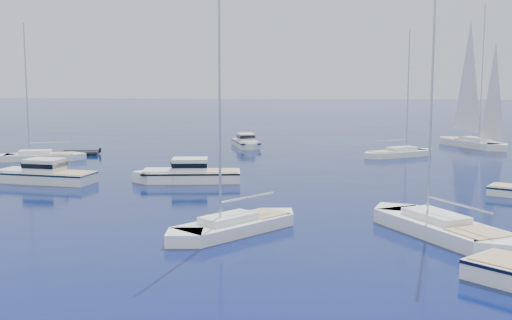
{
  "coord_description": "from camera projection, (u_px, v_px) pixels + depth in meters",
  "views": [
    {
      "loc": [
        3.81,
        -26.29,
        9.15
      ],
      "look_at": [
        0.23,
        25.25,
        2.2
      ],
      "focal_mm": 45.91,
      "sensor_mm": 36.0,
      "label": 1
    }
  ],
  "objects": [
    {
      "name": "motor_cruiser_horizon",
      "position": [
        246.0,
        147.0,
        80.68
      ],
      "size": [
        4.61,
        8.42,
        2.11
      ],
      "primitive_type": null,
      "rotation": [
        0.0,
        0.0,
        3.42
      ],
      "color": "silver",
      "rests_on": "ground"
    },
    {
      "name": "sailboat_far_l",
      "position": [
        40.0,
        160.0,
        68.5
      ],
      "size": [
        10.3,
        4.78,
        14.67
      ],
      "primitive_type": null,
      "rotation": [
        0.0,
        0.0,
        1.8
      ],
      "color": "white",
      "rests_on": "ground"
    },
    {
      "name": "ground",
      "position": [
        209.0,
        292.0,
        27.48
      ],
      "size": [
        400.0,
        400.0,
        0.0
      ],
      "primitive_type": "plane",
      "color": "#0A125F",
      "rests_on": "ground"
    },
    {
      "name": "sailboat_fore",
      "position": [
        234.0,
        232.0,
        37.67
      ],
      "size": [
        8.85,
        9.69,
        15.34
      ],
      "primitive_type": null,
      "rotation": [
        0.0,
        0.0,
        2.43
      ],
      "color": "white",
      "rests_on": "ground"
    },
    {
      "name": "sailboat_sails_r",
      "position": [
        472.0,
        147.0,
        80.74
      ],
      "size": [
        8.39,
        12.24,
        17.86
      ],
      "primitive_type": null,
      "rotation": [
        0.0,
        0.0,
        3.62
      ],
      "color": "white",
      "rests_on": "ground"
    },
    {
      "name": "tender_yellow",
      "position": [
        220.0,
        228.0,
        38.72
      ],
      "size": [
        2.61,
        3.76,
        0.95
      ],
      "primitive_type": null,
      "rotation": [
        0.0,
        0.0,
        0.22
      ],
      "color": "#E7B00D",
      "rests_on": "ground"
    },
    {
      "name": "sailboat_mid_r",
      "position": [
        441.0,
        235.0,
        37.0
      ],
      "size": [
        8.63,
        12.43,
        18.18
      ],
      "primitive_type": null,
      "rotation": [
        0.0,
        0.0,
        0.49
      ],
      "color": "white",
      "rests_on": "ground"
    },
    {
      "name": "motor_cruiser_far_l",
      "position": [
        43.0,
        182.0,
        54.79
      ],
      "size": [
        10.06,
        4.76,
        2.54
      ],
      "primitive_type": null,
      "rotation": [
        0.0,
        0.0,
        1.38
      ],
      "color": "silver",
      "rests_on": "ground"
    },
    {
      "name": "motor_cruiser_centre",
      "position": [
        188.0,
        182.0,
        55.03
      ],
      "size": [
        9.98,
        4.02,
        2.55
      ],
      "primitive_type": null,
      "rotation": [
        0.0,
        0.0,
        1.68
      ],
      "color": "white",
      "rests_on": "ground"
    },
    {
      "name": "tender_grey_far",
      "position": [
        81.0,
        155.0,
        73.03
      ],
      "size": [
        4.53,
        2.75,
        0.95
      ],
      "primitive_type": null,
      "rotation": [
        0.0,
        0.0,
        1.68
      ],
      "color": "black",
      "rests_on": "ground"
    },
    {
      "name": "sailboat_centre",
      "position": [
        399.0,
        156.0,
        71.5
      ],
      "size": [
        9.63,
        7.17,
        14.28
      ],
      "primitive_type": null,
      "rotation": [
        0.0,
        0.0,
        5.25
      ],
      "color": "white",
      "rests_on": "ground"
    }
  ]
}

